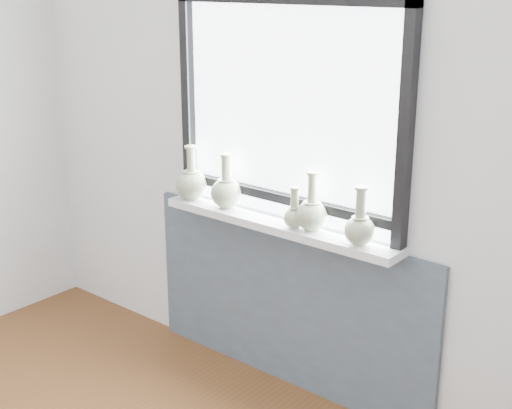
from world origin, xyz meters
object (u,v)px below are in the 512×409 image
Objects in this scene: vase_c at (294,215)px; vase_d at (312,213)px; vase_e at (360,227)px; vase_b at (227,191)px; vase_a at (192,183)px; windowsill at (277,224)px.

vase_d reaches higher than vase_c.
vase_c is 0.74× the size of vase_e.
vase_b is at bearing 176.68° from vase_c.
vase_a is 1.45× the size of vase_c.
windowsill is 0.23m from vase_d.
vase_e is (0.79, -0.02, -0.01)m from vase_b.
vase_a reaches higher than vase_e.
vase_a is at bearing -178.94° from windowsill.
vase_e is at bearing -2.89° from windowsill.
vase_b is (-0.32, -0.00, 0.11)m from windowsill.
vase_d reaches higher than vase_e.
vase_c is at bearing -1.49° from vase_a.
vase_a is at bearing 179.25° from vase_e.
windowsill is 0.15m from vase_c.
vase_c is (0.68, -0.02, -0.03)m from vase_a.
vase_e is (0.47, -0.02, 0.10)m from windowsill.
vase_c reaches higher than windowsill.
vase_b reaches higher than vase_e.
vase_e is at bearing -0.75° from vase_a.
vase_a is 0.24m from vase_b.
vase_d is (0.08, 0.02, 0.02)m from vase_c.
windowsill is at bearing 177.11° from vase_e.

